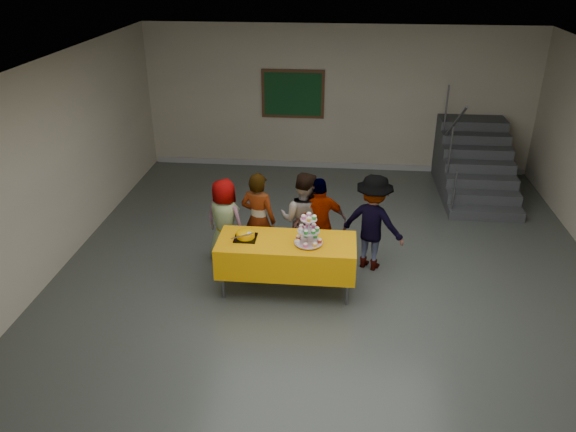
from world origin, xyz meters
name	(u,v)px	position (x,y,z in m)	size (l,w,h in m)	color
room_shell	(333,149)	(0.00, 0.02, 2.13)	(10.00, 10.04, 3.02)	#4C514C
bake_table	(287,255)	(-0.58, 0.13, 0.56)	(1.88, 0.78, 0.77)	#595960
cupcake_stand	(309,232)	(-0.28, 0.07, 0.95)	(0.38, 0.38, 0.44)	silver
bear_cake	(246,234)	(-1.14, 0.15, 0.83)	(0.32, 0.36, 0.12)	black
schoolchild_a	(225,221)	(-1.58, 0.86, 0.66)	(0.65, 0.42, 1.32)	slate
schoolchild_b	(258,220)	(-1.06, 0.79, 0.74)	(0.54, 0.35, 1.48)	#5B5C65
schoolchild_c	(303,220)	(-0.41, 0.87, 0.74)	(0.72, 0.56, 1.48)	slate
schoolchild_d	(320,224)	(-0.16, 0.82, 0.71)	(0.83, 0.35, 1.42)	slate
schoolchild_e	(373,222)	(0.61, 0.89, 0.73)	(0.95, 0.54, 1.47)	slate
staircase	(473,165)	(2.70, 4.13, 0.49)	(1.30, 2.40, 2.04)	#424447
noticeboard	(293,94)	(-0.93, 4.96, 1.60)	(1.30, 0.05, 1.00)	#472B16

